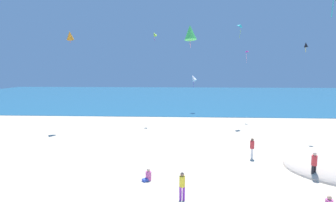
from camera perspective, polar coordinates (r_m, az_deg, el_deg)
ground_plane at (r=22.11m, az=0.44°, el=-11.64°), size 120.00×120.00×0.00m
ocean_water at (r=69.04m, az=2.22°, el=1.08°), size 120.00×60.00×0.05m
person_0 at (r=22.48m, az=17.17°, el=-9.14°), size 0.34×0.34×1.63m
person_1 at (r=20.12m, az=28.23°, el=-11.39°), size 0.45×0.45×1.73m
person_2 at (r=15.17m, az=2.98°, el=-16.99°), size 0.32×0.32×1.55m
person_3 at (r=17.84m, az=-4.21°, el=-15.35°), size 0.66×0.66×0.77m
kite_white at (r=43.95m, az=5.35°, el=4.82°), size 1.41×1.32×2.15m
kite_black at (r=30.88m, az=26.86°, el=10.43°), size 0.49×0.44×1.00m
kite_lime at (r=36.18m, az=-2.84°, el=13.76°), size 0.75×0.58×1.21m
kite_teal at (r=36.39m, az=14.98°, el=14.96°), size 0.91×1.00×1.81m
kite_green at (r=16.70m, az=4.67°, el=14.10°), size 1.01×1.06×1.35m
kite_orange at (r=33.99m, az=-19.81°, el=12.77°), size 1.05×1.29×1.48m
kite_magenta at (r=38.83m, az=16.09°, el=9.89°), size 0.58×0.60×1.63m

